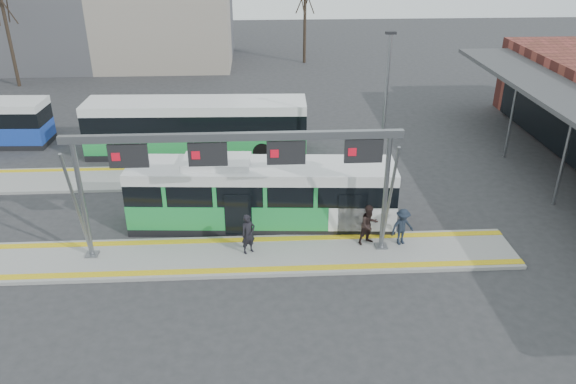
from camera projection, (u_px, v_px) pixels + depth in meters
name	position (u px, v px, depth m)	size (l,w,h in m)	color
ground	(250.00, 257.00, 23.17)	(120.00, 120.00, 0.00)	#2D2D30
platform_main	(250.00, 256.00, 23.14)	(22.00, 3.00, 0.15)	gray
platform_second	(177.00, 177.00, 30.12)	(20.00, 3.00, 0.15)	gray
tactile_main	(250.00, 254.00, 23.10)	(22.00, 2.65, 0.02)	yellow
tactile_second	(179.00, 167.00, 31.11)	(20.00, 0.35, 0.02)	yellow
gantry	(238.00, 159.00, 21.49)	(13.00, 1.68, 5.20)	slate
hero_bus	(261.00, 195.00, 25.07)	(11.85, 3.24, 3.22)	black
bg_bus_green	(197.00, 128.00, 32.83)	(12.80, 3.12, 3.18)	black
passenger_a	(248.00, 234.00, 22.88)	(0.63, 0.41, 1.72)	black
passenger_b	(369.00, 225.00, 23.53)	(0.86, 0.67, 1.77)	black
passenger_c	(402.00, 227.00, 23.51)	(1.05, 0.61, 1.63)	#1B2431
tree_left	(197.00, 5.00, 49.77)	(1.40, 1.40, 7.43)	#382B21
tree_far	(1.00, 1.00, 43.78)	(1.40, 1.40, 8.90)	#382B21
lamp_east	(385.00, 107.00, 27.77)	(0.50, 0.25, 7.84)	slate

